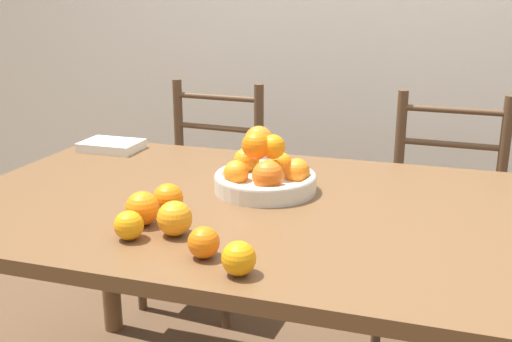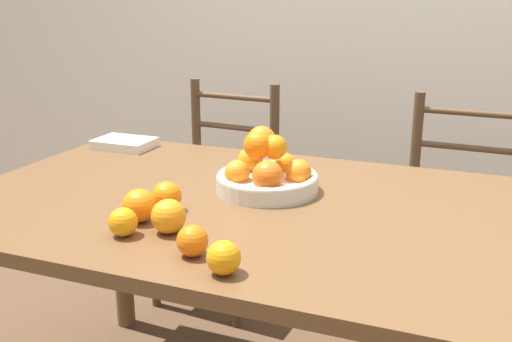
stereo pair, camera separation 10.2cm
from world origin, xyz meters
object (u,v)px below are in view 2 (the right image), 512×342
object	(u,v)px
orange_loose_0	(168,216)
chair_right	(457,227)
orange_loose_1	(167,196)
orange_loose_5	(139,206)
orange_loose_2	(224,258)
orange_loose_4	(192,241)
fruit_bowl	(267,173)
chair_left	(219,196)
book_stack	(124,143)
orange_loose_3	(123,222)

from	to	relation	value
orange_loose_0	chair_right	size ratio (longest dim) A/B	0.09
orange_loose_0	orange_loose_1	bearing A→B (deg)	121.47
chair_right	orange_loose_5	bearing A→B (deg)	-121.63
orange_loose_2	orange_loose_4	bearing A→B (deg)	151.15
fruit_bowl	orange_loose_1	xyz separation A→B (m)	(-0.18, -0.23, -0.01)
orange_loose_4	chair_left	xyz separation A→B (m)	(-0.48, 1.15, -0.33)
orange_loose_0	book_stack	xyz separation A→B (m)	(-0.54, 0.63, -0.02)
chair_left	fruit_bowl	bearing A→B (deg)	-51.65
chair_right	book_stack	size ratio (longest dim) A/B	4.60
fruit_bowl	chair_right	distance (m)	0.92
orange_loose_1	orange_loose_3	distance (m)	0.18
orange_loose_0	orange_loose_1	world-z (taller)	orange_loose_0
orange_loose_0	orange_loose_3	xyz separation A→B (m)	(-0.09, -0.05, -0.01)
fruit_bowl	chair_left	xyz separation A→B (m)	(-0.48, 0.70, -0.35)
orange_loose_3	chair_left	world-z (taller)	chair_left
orange_loose_2	chair_left	xyz separation A→B (m)	(-0.58, 1.20, -0.33)
orange_loose_2	fruit_bowl	bearing A→B (deg)	101.38
orange_loose_1	orange_loose_2	size ratio (longest dim) A/B	1.10
fruit_bowl	orange_loose_3	bearing A→B (deg)	-114.48
orange_loose_5	chair_right	distance (m)	1.27
orange_loose_5	chair_right	size ratio (longest dim) A/B	0.09
fruit_bowl	orange_loose_0	xyz separation A→B (m)	(-0.10, -0.36, -0.01)
chair_left	orange_loose_2	bearing A→B (deg)	-60.27
orange_loose_0	orange_loose_4	bearing A→B (deg)	-40.00
chair_left	chair_right	bearing A→B (deg)	4.05
chair_right	book_stack	xyz separation A→B (m)	(-1.12, -0.43, 0.31)
book_stack	orange_loose_0	bearing A→B (deg)	-49.45
orange_loose_3	book_stack	xyz separation A→B (m)	(-0.45, 0.68, -0.02)
orange_loose_5	chair_right	bearing A→B (deg)	56.19
orange_loose_1	book_stack	xyz separation A→B (m)	(-0.46, 0.50, -0.02)
orange_loose_1	book_stack	world-z (taller)	orange_loose_1
fruit_bowl	chair_right	size ratio (longest dim) A/B	0.31
orange_loose_5	chair_left	distance (m)	1.11
orange_loose_2	orange_loose_4	size ratio (longest dim) A/B	1.02
orange_loose_2	chair_right	bearing A→B (deg)	72.35
chair_right	fruit_bowl	bearing A→B (deg)	-122.51
orange_loose_0	chair_left	size ratio (longest dim) A/B	0.09
orange_loose_0	orange_loose_3	size ratio (longest dim) A/B	1.21
orange_loose_5	chair_left	bearing A→B (deg)	105.05
orange_loose_4	orange_loose_5	xyz separation A→B (m)	(-0.21, 0.13, 0.01)
orange_loose_1	orange_loose_5	world-z (taller)	orange_loose_5
orange_loose_3	chair_right	world-z (taller)	chair_right
orange_loose_4	orange_loose_5	bearing A→B (deg)	148.74
orange_loose_3	orange_loose_4	world-z (taller)	same
orange_loose_5	book_stack	bearing A→B (deg)	126.45
chair_left	chair_right	distance (m)	0.96
orange_loose_3	orange_loose_5	world-z (taller)	orange_loose_5
orange_loose_3	chair_right	bearing A→B (deg)	58.87
orange_loose_1	orange_loose_5	distance (m)	0.09
orange_loose_3	book_stack	distance (m)	0.81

